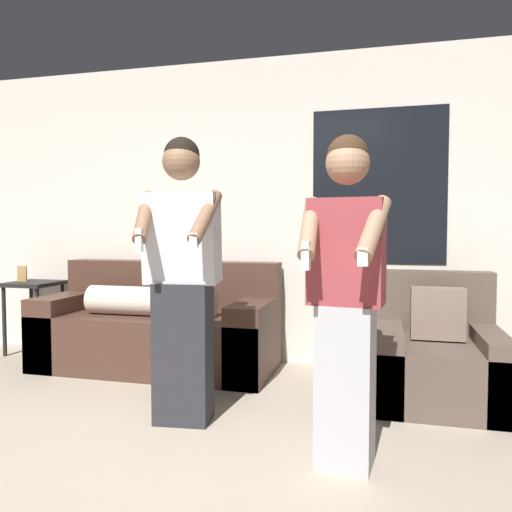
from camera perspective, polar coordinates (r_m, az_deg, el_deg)
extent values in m
cube|color=silver|center=(4.52, -0.11, 5.11)|extent=(5.80, 0.06, 2.70)
cube|color=black|center=(4.35, 13.81, 7.74)|extent=(1.10, 0.01, 1.30)
cube|color=#472D23|center=(4.39, -11.27, -9.51)|extent=(2.00, 0.85, 0.47)
cube|color=#472D23|center=(4.60, -9.63, -3.24)|extent=(2.00, 0.22, 0.43)
cube|color=#472D23|center=(4.81, -20.65, -7.71)|extent=(0.28, 0.85, 0.61)
cube|color=#472D23|center=(4.09, -0.19, -9.40)|extent=(0.28, 0.85, 0.61)
cylinder|color=beige|center=(4.24, -11.95, -5.09)|extent=(1.10, 0.24, 0.24)
cube|color=brown|center=(3.74, 20.03, -12.35)|extent=(0.83, 0.91, 0.41)
cube|color=brown|center=(4.00, 19.64, -4.95)|extent=(0.83, 0.20, 0.47)
cube|color=brown|center=(3.71, 14.94, -11.60)|extent=(0.18, 0.91, 0.51)
cube|color=brown|center=(3.78, 25.05, -11.53)|extent=(0.18, 0.91, 0.51)
cube|color=#7A6656|center=(3.72, 20.04, -6.17)|extent=(0.36, 0.14, 0.36)
cube|color=black|center=(5.24, -24.07, -2.89)|extent=(0.44, 0.45, 0.04)
cylinder|color=black|center=(5.26, -26.83, -6.71)|extent=(0.04, 0.04, 0.65)
cylinder|color=black|center=(5.03, -23.69, -7.07)|extent=(0.04, 0.04, 0.65)
cylinder|color=black|center=(5.55, -24.26, -6.17)|extent=(0.04, 0.04, 0.65)
cylinder|color=black|center=(5.33, -21.19, -6.47)|extent=(0.04, 0.04, 0.65)
cube|color=tan|center=(5.29, -25.16, -1.94)|extent=(0.10, 0.02, 0.17)
cube|color=#28282D|center=(3.16, -8.29, -10.81)|extent=(0.36, 0.27, 0.86)
cube|color=silver|center=(3.06, -8.45, 2.09)|extent=(0.47, 0.30, 0.56)
sphere|color=brown|center=(3.08, -8.55, 10.63)|extent=(0.23, 0.23, 0.23)
sphere|color=black|center=(3.10, -8.48, 11.34)|extent=(0.22, 0.22, 0.22)
cylinder|color=brown|center=(2.98, -12.68, 4.41)|extent=(0.18, 0.36, 0.32)
cube|color=white|center=(2.83, -13.21, 1.80)|extent=(0.04, 0.04, 0.13)
cylinder|color=brown|center=(2.87, -5.82, 4.52)|extent=(0.11, 0.36, 0.32)
cube|color=white|center=(2.73, -7.13, 1.81)|extent=(0.05, 0.04, 0.08)
cube|color=#B2B2B7|center=(2.61, 10.18, -14.32)|extent=(0.30, 0.27, 0.82)
cube|color=#99383D|center=(2.50, 10.33, 0.50)|extent=(0.38, 0.26, 0.52)
sphere|color=#A37A5B|center=(2.52, 10.42, 10.40)|extent=(0.22, 0.22, 0.22)
sphere|color=#3D2819|center=(2.53, 10.45, 11.22)|extent=(0.20, 0.20, 0.20)
cylinder|color=#A37A5B|center=(2.38, 6.16, 3.21)|extent=(0.09, 0.36, 0.31)
cube|color=white|center=(2.23, 5.72, 0.03)|extent=(0.04, 0.04, 0.13)
cylinder|color=#A37A5B|center=(2.32, 13.29, 3.15)|extent=(0.17, 0.36, 0.31)
cube|color=white|center=(2.18, 12.14, -0.10)|extent=(0.05, 0.04, 0.08)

